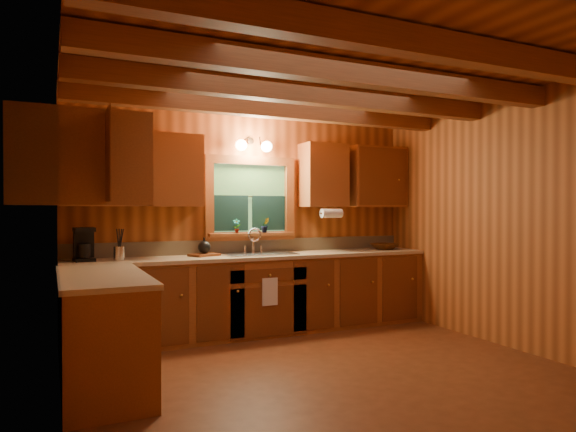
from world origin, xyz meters
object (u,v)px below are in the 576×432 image
(sink, at_px, (258,258))
(cutting_board, at_px, (204,255))
(coffee_maker, at_px, (84,244))
(wicker_basket, at_px, (384,246))

(sink, xyz_separation_m, cutting_board, (-0.62, 0.07, 0.06))
(coffee_maker, bearing_deg, wicker_basket, -6.77)
(sink, bearing_deg, coffee_maker, 178.71)
(sink, height_order, cutting_board, sink)
(coffee_maker, xyz_separation_m, wicker_basket, (3.61, -0.05, -0.13))
(cutting_board, distance_m, wicker_basket, 2.37)
(coffee_maker, height_order, cutting_board, coffee_maker)
(coffee_maker, distance_m, wicker_basket, 3.61)
(sink, bearing_deg, wicker_basket, -0.19)
(sink, relative_size, coffee_maker, 2.43)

